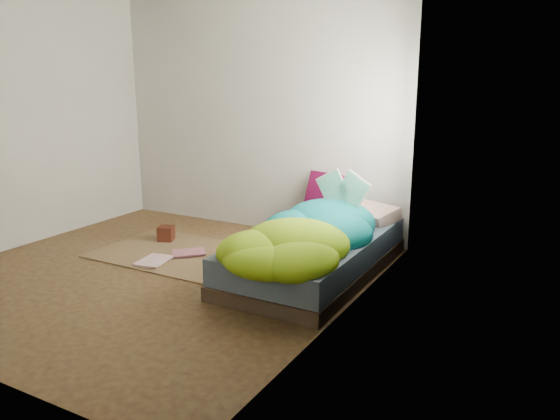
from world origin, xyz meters
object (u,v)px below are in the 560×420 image
(open_book, at_px, (343,178))
(floor_book_a, at_px, (142,260))
(pillow_magenta, at_px, (325,193))
(floor_book_b, at_px, (188,249))
(wooden_box, at_px, (166,233))
(bed, at_px, (315,255))

(open_book, distance_m, floor_book_a, 2.01)
(pillow_magenta, bearing_deg, floor_book_b, -124.80)
(pillow_magenta, height_order, wooden_box, pillow_magenta)
(bed, distance_m, wooden_box, 1.77)
(floor_book_a, bearing_deg, bed, 9.20)
(pillow_magenta, distance_m, wooden_box, 1.72)
(bed, xyz_separation_m, floor_book_a, (-1.53, -0.53, -0.14))
(open_book, relative_size, wooden_box, 2.81)
(pillow_magenta, height_order, open_book, open_book)
(pillow_magenta, relative_size, wooden_box, 2.64)
(bed, relative_size, pillow_magenta, 5.01)
(pillow_magenta, xyz_separation_m, floor_book_b, (-1.07, -0.90, -0.51))
(bed, distance_m, floor_book_a, 1.63)
(open_book, bearing_deg, wooden_box, -168.21)
(bed, bearing_deg, floor_book_b, -176.31)
(floor_book_a, distance_m, floor_book_b, 0.48)
(wooden_box, relative_size, floor_book_b, 0.49)
(open_book, height_order, floor_book_b, open_book)
(bed, xyz_separation_m, wooden_box, (-1.77, 0.08, -0.08))
(open_book, bearing_deg, pillow_magenta, 132.66)
(open_book, bearing_deg, bed, -102.75)
(wooden_box, xyz_separation_m, floor_book_b, (0.42, -0.17, -0.06))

